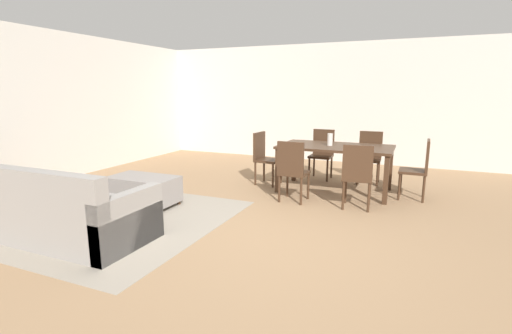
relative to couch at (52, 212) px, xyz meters
The scene contains 14 objects.
ground_plane 2.33m from the couch, 24.59° to the left, with size 10.80×10.80×0.00m, color #9E7A56.
wall_back 6.41m from the couch, 70.54° to the left, with size 9.00×0.12×2.70m, color silver.
wall_left 3.00m from the couch, 148.53° to the left, with size 0.12×11.00×2.70m, color silver.
area_rug 0.76m from the couch, 83.34° to the left, with size 3.00×2.80×0.01m, color gray.
couch is the anchor object (origin of this frame).
ottoman_table 1.36m from the couch, 83.09° to the left, with size 0.98×0.55×0.43m.
dining_table 4.12m from the couch, 51.83° to the left, with size 1.79×1.00×0.76m.
dining_chair_near_left 3.15m from the couch, 48.40° to the left, with size 0.41×0.41×0.92m.
dining_chair_near_right 3.85m from the couch, 38.29° to the left, with size 0.43×0.43×0.92m.
dining_chair_far_left 4.60m from the couch, 62.62° to the left, with size 0.40×0.40×0.92m.
dining_chair_far_right 5.05m from the couch, 53.81° to the left, with size 0.41×0.41×0.92m.
dining_chair_head_east 5.01m from the couch, 40.55° to the left, with size 0.41×0.41×0.92m.
dining_chair_head_west 3.49m from the couch, 68.48° to the left, with size 0.43×0.43×0.92m.
vase_centerpiece 4.07m from the couch, 52.70° to the left, with size 0.09×0.09×0.20m, color silver.
Camera 1 is at (1.61, -3.73, 1.63)m, focal length 26.08 mm.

